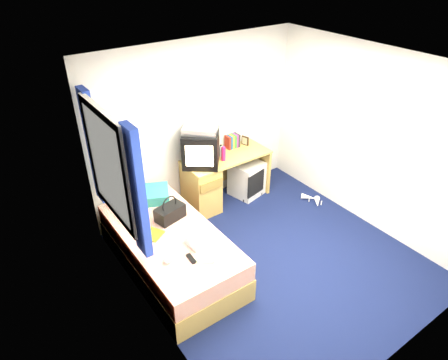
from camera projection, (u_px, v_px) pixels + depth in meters
ground at (272, 258)px, 5.03m from camera, size 3.40×3.40×0.00m
room_shell at (281, 157)px, 4.27m from camera, size 3.40×3.40×3.40m
bed at (171, 250)px, 4.77m from camera, size 1.01×2.00×0.54m
pillow at (145, 195)px, 5.16m from camera, size 0.71×0.61×0.13m
desk at (211, 182)px, 5.83m from camera, size 1.30×0.55×0.75m
storage_cube at (247, 179)px, 6.16m from camera, size 0.52×0.52×0.54m
crt_tv at (201, 148)px, 5.45m from camera, size 0.66×0.65×0.48m
vcr at (200, 129)px, 5.30m from camera, size 0.55×0.54×0.09m
book_row at (232, 141)px, 5.96m from camera, size 0.20×0.13×0.20m
picture_frame at (245, 141)px, 6.05m from camera, size 0.06×0.12×0.14m
pink_water_bottle at (223, 154)px, 5.61m from camera, size 0.07×0.07×0.20m
aerosol_can at (221, 151)px, 5.73m from camera, size 0.05×0.05×0.16m
handbag at (170, 212)px, 4.79m from camera, size 0.39×0.27×0.32m
towel at (200, 239)px, 4.44m from camera, size 0.28×0.24×0.09m
magazine at (150, 234)px, 4.59m from camera, size 0.32×0.35×0.01m
water_bottle at (171, 255)px, 4.24m from camera, size 0.20×0.17×0.07m
colour_swatch_fan at (205, 261)px, 4.21m from camera, size 0.21×0.18×0.01m
remote_control at (191, 259)px, 4.23m from camera, size 0.06×0.16×0.02m
window_assembly at (111, 167)px, 4.15m from camera, size 0.11×1.42×1.40m
white_heels at (313, 200)px, 6.07m from camera, size 0.22×0.40×0.09m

